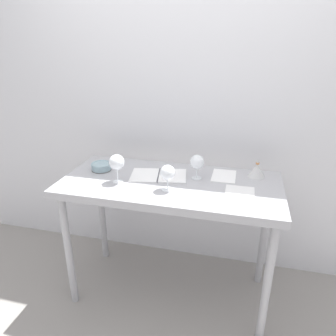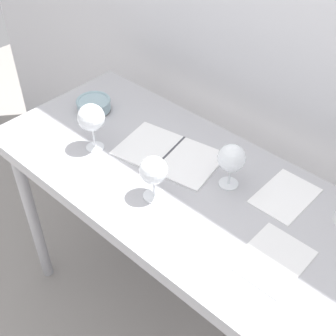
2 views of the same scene
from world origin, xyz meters
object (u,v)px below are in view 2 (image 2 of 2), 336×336
at_px(wine_glass_near_left, 91,118).
at_px(wine_glass_near_center, 154,171).
at_px(wine_glass_far_right, 231,159).
at_px(tasting_bowl, 94,105).
at_px(open_notebook, 169,154).
at_px(tasting_sheet_upper, 285,196).
at_px(tasting_sheet_lower, 273,259).

bearing_deg(wine_glass_near_left, wine_glass_near_center, -5.70).
relative_size(wine_glass_near_center, wine_glass_far_right, 0.99).
height_order(wine_glass_near_center, wine_glass_near_left, wine_glass_near_left).
bearing_deg(wine_glass_near_left, tasting_bowl, 140.28).
xyz_separation_m(open_notebook, tasting_sheet_upper, (0.42, 0.10, -0.00)).
xyz_separation_m(wine_glass_near_center, wine_glass_far_right, (0.14, 0.21, 0.00)).
xyz_separation_m(wine_glass_near_center, tasting_bowl, (-0.52, 0.19, -0.08)).
height_order(wine_glass_near_center, tasting_bowl, wine_glass_near_center).
relative_size(open_notebook, tasting_sheet_lower, 1.84).
relative_size(tasting_sheet_upper, tasting_sheet_lower, 0.99).
height_order(wine_glass_near_left, tasting_sheet_lower, wine_glass_near_left).
bearing_deg(wine_glass_near_left, tasting_sheet_lower, 1.04).
bearing_deg(tasting_sheet_lower, wine_glass_near_center, -173.44).
xyz_separation_m(wine_glass_near_center, tasting_sheet_upper, (0.31, 0.29, -0.11)).
bearing_deg(wine_glass_far_right, wine_glass_near_center, -124.12).
relative_size(open_notebook, tasting_sheet_upper, 1.85).
height_order(wine_glass_far_right, tasting_sheet_upper, wine_glass_far_right).
bearing_deg(wine_glass_far_right, tasting_sheet_lower, -30.09).
bearing_deg(tasting_bowl, open_notebook, -0.25).
bearing_deg(tasting_sheet_upper, tasting_sheet_lower, -65.53).
relative_size(wine_glass_far_right, tasting_sheet_upper, 0.74).
distance_m(wine_glass_near_center, wine_glass_far_right, 0.25).
bearing_deg(tasting_sheet_lower, open_notebook, 165.59).
distance_m(wine_glass_near_center, tasting_bowl, 0.56).
height_order(tasting_sheet_lower, tasting_bowl, tasting_bowl).
relative_size(wine_glass_near_center, tasting_sheet_upper, 0.74).
relative_size(wine_glass_near_left, tasting_bowl, 1.32).
bearing_deg(wine_glass_near_left, tasting_sheet_upper, 21.67).
xyz_separation_m(open_notebook, tasting_bowl, (-0.41, 0.00, 0.02)).
distance_m(wine_glass_far_right, tasting_sheet_upper, 0.22).
relative_size(tasting_sheet_lower, tasting_bowl, 1.56).
distance_m(open_notebook, tasting_sheet_lower, 0.55).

